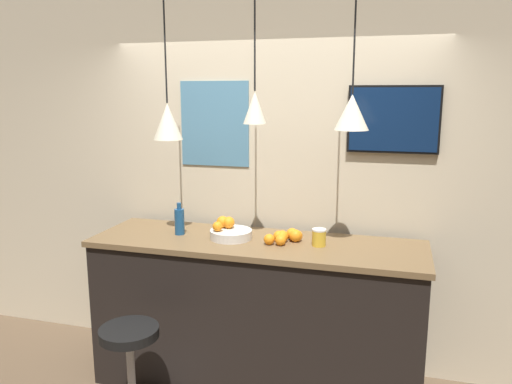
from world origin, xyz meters
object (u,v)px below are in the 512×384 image
object	(u,v)px
spread_jar	(319,237)
mounted_tv	(394,119)
juice_bottle	(179,221)
bar_stool	(131,363)
fruit_bowl	(230,232)

from	to	relation	value
spread_jar	mounted_tv	bearing A→B (deg)	41.97
juice_bottle	spread_jar	bearing A→B (deg)	0.00
bar_stool	mounted_tv	xyz separation A→B (m)	(1.51, 1.09, 1.49)
bar_stool	fruit_bowl	bearing A→B (deg)	58.80
bar_stool	fruit_bowl	world-z (taller)	fruit_bowl
spread_jar	mounted_tv	size ratio (longest dim) A/B	0.19
juice_bottle	fruit_bowl	bearing A→B (deg)	0.61
bar_stool	spread_jar	world-z (taller)	spread_jar
juice_bottle	spread_jar	xyz separation A→B (m)	(1.02, 0.00, -0.04)
fruit_bowl	juice_bottle	size ratio (longest dim) A/B	1.27
bar_stool	juice_bottle	xyz separation A→B (m)	(0.04, 0.70, 0.75)
juice_bottle	mounted_tv	size ratio (longest dim) A/B	0.38
spread_jar	bar_stool	bearing A→B (deg)	-146.79
mounted_tv	fruit_bowl	bearing A→B (deg)	-160.06
fruit_bowl	juice_bottle	bearing A→B (deg)	-179.39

